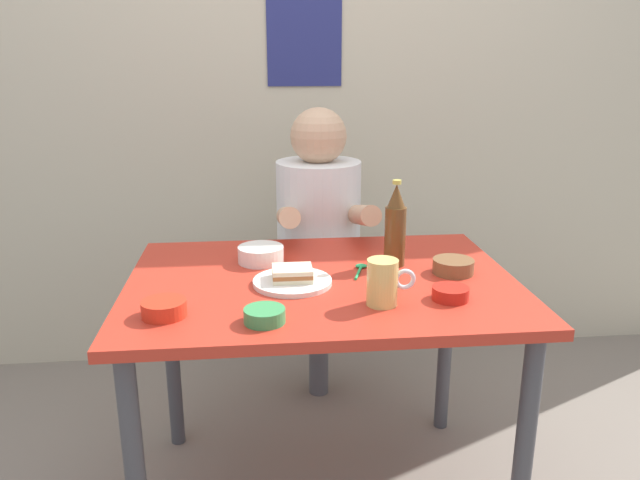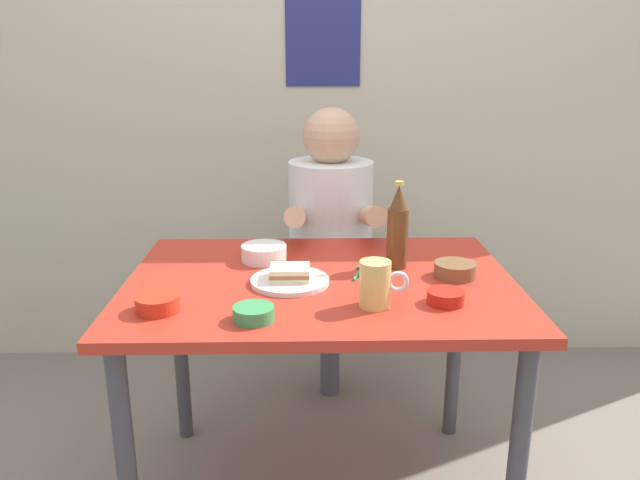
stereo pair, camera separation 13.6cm
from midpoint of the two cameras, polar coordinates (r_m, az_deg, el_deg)
wall_back at (r=2.70m, az=-3.75°, el=15.67°), size 4.40×0.09×2.60m
dining_table at (r=1.79m, az=-2.02°, el=-6.41°), size 1.10×0.80×0.74m
stool at (r=2.49m, az=-1.70°, el=-6.96°), size 0.34×0.34×0.45m
person_seated at (r=2.34m, az=-1.77°, el=2.29°), size 0.33×0.56×0.72m
plate_orange at (r=1.72m, az=-4.84°, el=-3.91°), size 0.22×0.22×0.01m
sandwich at (r=1.71m, az=-4.86°, el=-3.13°), size 0.11×0.09×0.04m
beer_mug at (r=1.56m, az=3.40°, el=-3.96°), size 0.13×0.08×0.12m
beer_bottle at (r=1.84m, az=4.90°, el=1.16°), size 0.06×0.06×0.26m
condiment_bowl_brown at (r=1.82m, az=10.16°, el=-2.37°), size 0.12×0.12×0.04m
rice_bowl_white at (r=1.90m, az=-7.55°, el=-1.27°), size 0.14×0.14×0.05m
sambal_bowl_red at (r=1.63m, az=9.65°, el=-4.87°), size 0.10×0.10×0.03m
dip_bowl_green at (r=1.49m, az=-7.80°, el=-6.92°), size 0.10×0.10×0.03m
sauce_bowl_chili at (r=1.57m, az=-16.69°, el=-6.06°), size 0.11×0.11×0.04m
spoon at (r=1.82m, az=1.61°, el=-2.68°), size 0.06×0.12×0.01m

